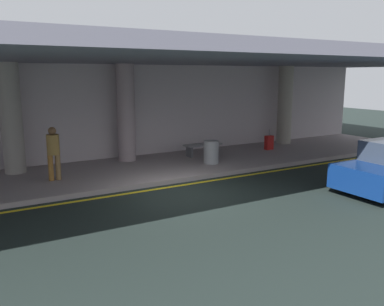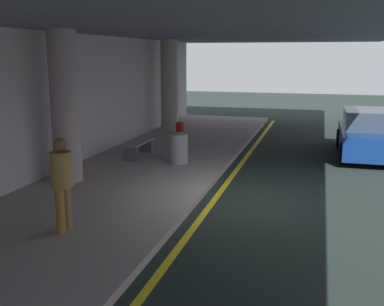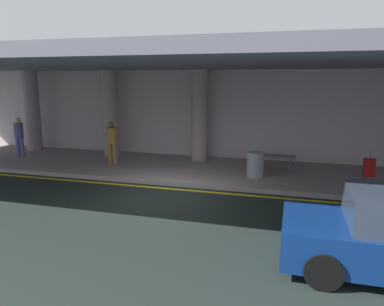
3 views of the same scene
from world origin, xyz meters
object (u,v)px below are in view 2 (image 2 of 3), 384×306
support_column_right_mid (169,86)px  bench_metal (138,145)px  support_column_center (65,107)px  car_navy (370,134)px  trash_bin_steel (178,148)px  suitcase_upright_primary (180,130)px  person_waiting_for_ride (62,179)px

support_column_right_mid → bench_metal: size_ratio=2.28×
support_column_center → car_navy: size_ratio=0.89×
support_column_center → bench_metal: size_ratio=2.28×
car_navy → trash_bin_steel: (-3.16, 5.44, -0.14)m
support_column_right_mid → support_column_center: bearing=180.0°
car_navy → support_column_right_mid: bearing=71.1°
bench_metal → support_column_center: bearing=168.0°
support_column_center → suitcase_upright_primary: (6.24, -0.98, -1.51)m
support_column_center → trash_bin_steel: support_column_center is taller
suitcase_upright_primary → trash_bin_steel: 3.90m
support_column_right_mid → person_waiting_for_ride: support_column_right_mid is taller
support_column_center → suitcase_upright_primary: 6.50m
suitcase_upright_primary → trash_bin_steel: size_ratio=1.06×
support_column_right_mid → suitcase_upright_primary: 2.52m
support_column_center → person_waiting_for_ride: size_ratio=2.17×
support_column_right_mid → bench_metal: 5.23m
support_column_center → support_column_right_mid: size_ratio=1.00×
bench_metal → trash_bin_steel: 1.53m
bench_metal → person_waiting_for_ride: bearing=-170.2°
support_column_center → car_navy: bearing=-53.0°
support_column_right_mid → car_navy: 7.98m
person_waiting_for_ride → trash_bin_steel: 5.60m
car_navy → trash_bin_steel: bearing=118.5°
bench_metal → support_column_right_mid: bearing=7.3°
support_column_right_mid → bench_metal: bearing=-172.7°
car_navy → suitcase_upright_primary: car_navy is taller
support_column_center → bench_metal: (3.02, -0.64, -1.47)m
trash_bin_steel → suitcase_upright_primary: bearing=16.3°
suitcase_upright_primary → car_navy: bearing=-67.8°
suitcase_upright_primary → bench_metal: suitcase_upright_primary is taller
person_waiting_for_ride → bench_metal: size_ratio=1.05×
car_navy → suitcase_upright_primary: 6.57m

